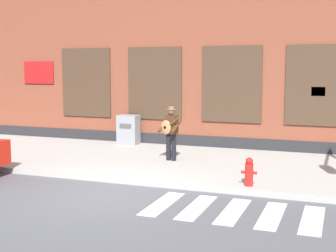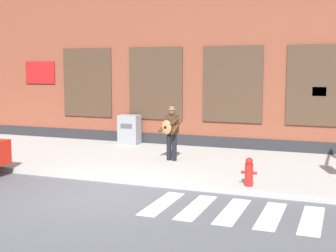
# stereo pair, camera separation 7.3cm
# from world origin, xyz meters

# --- Properties ---
(ground_plane) EXTENTS (160.00, 160.00, 0.00)m
(ground_plane) POSITION_xyz_m (0.00, 0.00, 0.00)
(ground_plane) COLOR #56565B
(sidewalk) EXTENTS (28.00, 5.50, 0.16)m
(sidewalk) POSITION_xyz_m (0.00, 3.88, 0.08)
(sidewalk) COLOR #ADAAA3
(sidewalk) RESTS_ON ground
(building_backdrop) EXTENTS (28.00, 4.06, 7.80)m
(building_backdrop) POSITION_xyz_m (-0.00, 8.62, 3.89)
(building_backdrop) COLOR brown
(building_backdrop) RESTS_ON ground
(crosswalk) EXTENTS (5.20, 1.90, 0.01)m
(crosswalk) POSITION_xyz_m (3.88, -0.17, 0.01)
(crosswalk) COLOR silver
(crosswalk) RESTS_ON ground
(busker) EXTENTS (0.72, 0.63, 1.67)m
(busker) POSITION_xyz_m (0.22, 3.76, 1.11)
(busker) COLOR black
(busker) RESTS_ON sidewalk
(utility_box) EXTENTS (0.77, 0.55, 1.10)m
(utility_box) POSITION_xyz_m (-2.35, 6.18, 0.71)
(utility_box) COLOR gray
(utility_box) RESTS_ON sidewalk
(fire_hydrant) EXTENTS (0.38, 0.20, 0.70)m
(fire_hydrant) POSITION_xyz_m (3.09, 1.48, 0.50)
(fire_hydrant) COLOR red
(fire_hydrant) RESTS_ON sidewalk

